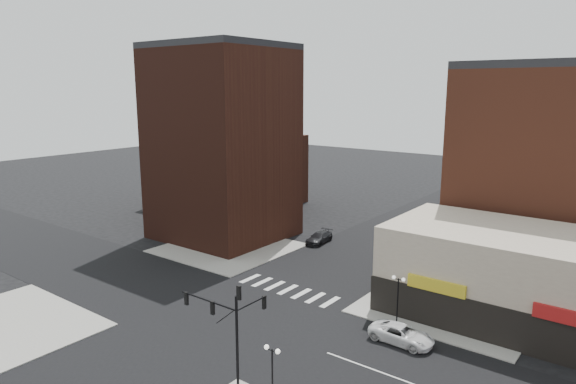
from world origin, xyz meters
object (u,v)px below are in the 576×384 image
Objects in this scene: traffic_signal at (230,320)px; dark_sedan_north at (319,238)px; street_lamp_ne at (398,287)px; white_suv at (402,334)px; street_lamp_se_a at (272,361)px.

dark_sedan_north is (-13.74, 31.29, -4.24)m from traffic_signal.
street_lamp_ne is 0.79× the size of white_suv.
street_lamp_se_a is 16.03m from street_lamp_ne.
traffic_signal reaches higher than street_lamp_se_a.
street_lamp_se_a is (3.76, -0.17, -1.67)m from traffic_signal.
street_lamp_se_a is at bearing -93.58° from street_lamp_ne.
street_lamp_se_a is 0.84× the size of dark_sedan_north.
street_lamp_ne is at bearing 73.25° from traffic_signal.
street_lamp_ne is at bearing -45.63° from dark_sedan_north.
street_lamp_se_a is 13.55m from white_suv.
traffic_signal is at bearing 153.30° from white_suv.
street_lamp_ne is 0.84× the size of dark_sedan_north.
traffic_signal is 1.87× the size of street_lamp_ne.
traffic_signal reaches higher than dark_sedan_north.
white_suv is at bearing 77.68° from street_lamp_se_a.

